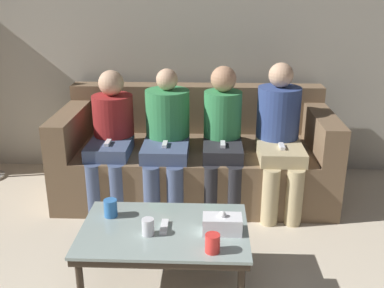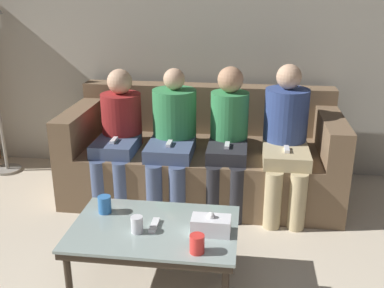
{
  "view_description": "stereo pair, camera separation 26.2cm",
  "coord_description": "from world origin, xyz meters",
  "px_view_note": "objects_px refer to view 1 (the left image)",
  "views": [
    {
      "loc": [
        0.12,
        -0.46,
        1.76
      ],
      "look_at": [
        0.0,
        2.46,
        0.7
      ],
      "focal_mm": 42.0,
      "sensor_mm": 36.0,
      "label": 1
    },
    {
      "loc": [
        0.38,
        -0.44,
        1.76
      ],
      "look_at": [
        0.0,
        2.46,
        0.7
      ],
      "focal_mm": 42.0,
      "sensor_mm": 36.0,
      "label": 2
    }
  ],
  "objects_px": {
    "seated_person_right_end": "(279,132)",
    "seated_person_left_end": "(111,134)",
    "game_remote": "(164,227)",
    "coffee_table": "(164,235)",
    "cup_near_right": "(148,227)",
    "tissue_box": "(222,224)",
    "couch": "(195,157)",
    "cup_far_center": "(111,208)",
    "cup_near_left": "(213,243)",
    "seated_person_mid_left": "(167,133)",
    "seated_person_mid_right": "(223,133)"
  },
  "relations": [
    {
      "from": "cup_near_left",
      "to": "game_remote",
      "type": "relative_size",
      "value": 0.68
    },
    {
      "from": "tissue_box",
      "to": "cup_near_right",
      "type": "bearing_deg",
      "value": -174.27
    },
    {
      "from": "coffee_table",
      "to": "seated_person_mid_left",
      "type": "bearing_deg",
      "value": 94.5
    },
    {
      "from": "cup_far_center",
      "to": "seated_person_right_end",
      "type": "bearing_deg",
      "value": 42.43
    },
    {
      "from": "cup_near_left",
      "to": "cup_far_center",
      "type": "xyz_separation_m",
      "value": [
        -0.61,
        0.36,
        0.0
      ]
    },
    {
      "from": "seated_person_right_end",
      "to": "seated_person_left_end",
      "type": "bearing_deg",
      "value": -179.96
    },
    {
      "from": "couch",
      "to": "seated_person_mid_right",
      "type": "height_order",
      "value": "seated_person_mid_right"
    },
    {
      "from": "game_remote",
      "to": "seated_person_right_end",
      "type": "bearing_deg",
      "value": 55.46
    },
    {
      "from": "cup_near_left",
      "to": "seated_person_left_end",
      "type": "relative_size",
      "value": 0.09
    },
    {
      "from": "cup_near_left",
      "to": "tissue_box",
      "type": "relative_size",
      "value": 0.46
    },
    {
      "from": "seated_person_mid_left",
      "to": "seated_person_right_end",
      "type": "relative_size",
      "value": 0.95
    },
    {
      "from": "cup_near_left",
      "to": "cup_far_center",
      "type": "distance_m",
      "value": 0.71
    },
    {
      "from": "cup_near_left",
      "to": "cup_far_center",
      "type": "relative_size",
      "value": 0.94
    },
    {
      "from": "coffee_table",
      "to": "cup_far_center",
      "type": "height_order",
      "value": "cup_far_center"
    },
    {
      "from": "couch",
      "to": "seated_person_right_end",
      "type": "bearing_deg",
      "value": -17.52
    },
    {
      "from": "cup_near_left",
      "to": "seated_person_mid_right",
      "type": "distance_m",
      "value": 1.41
    },
    {
      "from": "tissue_box",
      "to": "cup_near_left",
      "type": "bearing_deg",
      "value": -105.57
    },
    {
      "from": "tissue_box",
      "to": "seated_person_right_end",
      "type": "xyz_separation_m",
      "value": [
        0.48,
        1.21,
        0.15
      ]
    },
    {
      "from": "cup_near_right",
      "to": "tissue_box",
      "type": "xyz_separation_m",
      "value": [
        0.41,
        0.04,
        0.0
      ]
    },
    {
      "from": "game_remote",
      "to": "coffee_table",
      "type": "bearing_deg",
      "value": 91.79
    },
    {
      "from": "seated_person_left_end",
      "to": "seated_person_right_end",
      "type": "height_order",
      "value": "seated_person_right_end"
    },
    {
      "from": "seated_person_left_end",
      "to": "seated_person_right_end",
      "type": "relative_size",
      "value": 0.94
    },
    {
      "from": "cup_near_left",
      "to": "game_remote",
      "type": "xyz_separation_m",
      "value": [
        -0.28,
        0.23,
        -0.04
      ]
    },
    {
      "from": "cup_near_right",
      "to": "seated_person_left_end",
      "type": "distance_m",
      "value": 1.34
    },
    {
      "from": "cup_near_right",
      "to": "seated_person_left_end",
      "type": "height_order",
      "value": "seated_person_left_end"
    },
    {
      "from": "couch",
      "to": "seated_person_left_end",
      "type": "xyz_separation_m",
      "value": [
        -0.68,
        -0.21,
        0.27
      ]
    },
    {
      "from": "coffee_table",
      "to": "seated_person_left_end",
      "type": "relative_size",
      "value": 0.88
    },
    {
      "from": "cup_near_right",
      "to": "seated_person_left_end",
      "type": "bearing_deg",
      "value": 110.32
    },
    {
      "from": "couch",
      "to": "cup_far_center",
      "type": "xyz_separation_m",
      "value": [
        -0.47,
        -1.26,
        0.16
      ]
    },
    {
      "from": "coffee_table",
      "to": "cup_far_center",
      "type": "distance_m",
      "value": 0.37
    },
    {
      "from": "cup_near_left",
      "to": "tissue_box",
      "type": "height_order",
      "value": "tissue_box"
    },
    {
      "from": "cup_far_center",
      "to": "seated_person_mid_left",
      "type": "xyz_separation_m",
      "value": [
        0.24,
        1.05,
        0.13
      ]
    },
    {
      "from": "seated_person_mid_right",
      "to": "tissue_box",
      "type": "bearing_deg",
      "value": -91.31
    },
    {
      "from": "cup_near_left",
      "to": "seated_person_mid_right",
      "type": "bearing_deg",
      "value": 86.63
    },
    {
      "from": "cup_near_right",
      "to": "game_remote",
      "type": "relative_size",
      "value": 0.65
    },
    {
      "from": "coffee_table",
      "to": "cup_near_left",
      "type": "height_order",
      "value": "cup_near_left"
    },
    {
      "from": "coffee_table",
      "to": "seated_person_mid_right",
      "type": "relative_size",
      "value": 0.85
    },
    {
      "from": "cup_far_center",
      "to": "tissue_box",
      "type": "height_order",
      "value": "tissue_box"
    },
    {
      "from": "coffee_table",
      "to": "seated_person_left_end",
      "type": "xyz_separation_m",
      "value": [
        -0.54,
        1.18,
        0.21
      ]
    },
    {
      "from": "coffee_table",
      "to": "seated_person_right_end",
      "type": "bearing_deg",
      "value": 55.46
    },
    {
      "from": "tissue_box",
      "to": "game_remote",
      "type": "xyz_separation_m",
      "value": [
        -0.33,
        0.03,
        -0.04
      ]
    },
    {
      "from": "seated_person_mid_left",
      "to": "seated_person_mid_right",
      "type": "distance_m",
      "value": 0.45
    },
    {
      "from": "couch",
      "to": "cup_far_center",
      "type": "bearing_deg",
      "value": -110.37
    },
    {
      "from": "cup_near_right",
      "to": "seated_person_right_end",
      "type": "distance_m",
      "value": 1.54
    },
    {
      "from": "cup_near_right",
      "to": "seated_person_right_end",
      "type": "height_order",
      "value": "seated_person_right_end"
    },
    {
      "from": "cup_near_right",
      "to": "seated_person_mid_left",
      "type": "xyz_separation_m",
      "value": [
        -0.01,
        1.25,
        0.14
      ]
    },
    {
      "from": "game_remote",
      "to": "seated_person_mid_left",
      "type": "bearing_deg",
      "value": 94.5
    },
    {
      "from": "cup_near_right",
      "to": "seated_person_right_end",
      "type": "bearing_deg",
      "value": 54.41
    },
    {
      "from": "couch",
      "to": "cup_near_right",
      "type": "bearing_deg",
      "value": -98.39
    },
    {
      "from": "cup_near_right",
      "to": "seated_person_mid_left",
      "type": "relative_size",
      "value": 0.09
    }
  ]
}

